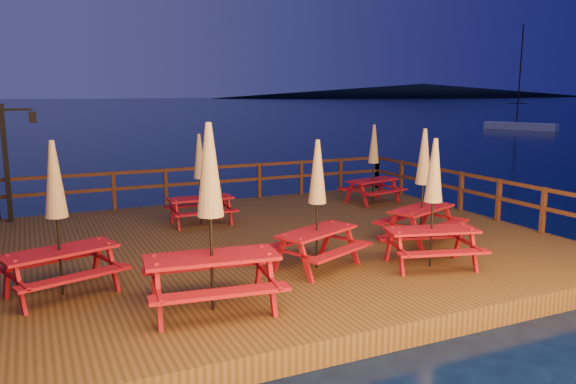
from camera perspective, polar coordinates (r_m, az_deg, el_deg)
name	(u,v)px	position (r m, az deg, el deg)	size (l,w,h in m)	color
ground	(280,257)	(12.84, -0.84, -6.59)	(500.00, 500.00, 0.00)	black
deck	(280,248)	(12.78, -0.85, -5.73)	(12.00, 10.00, 0.40)	#412F14
deck_piles	(280,269)	(12.93, -0.84, -7.86)	(11.44, 9.44, 1.40)	#3B2513
railing	(251,194)	(14.16, -3.79, -0.16)	(11.80, 9.75, 1.10)	#3B2513
lamp_post	(12,152)	(15.85, -26.24, 3.69)	(0.85, 0.18, 3.00)	black
headland_right	(423,90)	(307.06, 13.53, 10.00)	(230.40, 86.40, 7.00)	black
sailboat	(520,126)	(58.15, 22.51, 6.19)	(3.63, 6.62, 9.94)	silver
picnic_table_0	(211,215)	(8.47, -7.87, -2.33)	(2.20, 1.88, 2.88)	maroon
picnic_table_1	(433,201)	(10.89, 14.50, -0.89)	(2.04, 1.83, 2.46)	maroon
picnic_table_2	(317,202)	(10.48, 2.98, -1.06)	(2.13, 1.97, 2.44)	maroon
picnic_table_3	(200,178)	(14.11, -8.93, 1.43)	(1.62, 1.34, 2.28)	maroon
picnic_table_4	(57,216)	(9.79, -22.42, -2.29)	(2.15, 1.94, 2.56)	maroon
picnic_table_5	(373,162)	(16.86, 8.67, 2.98)	(1.90, 1.68, 2.34)	maroon
picnic_table_6	(423,183)	(12.74, 13.54, 0.87)	(2.16, 1.98, 2.51)	maroon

